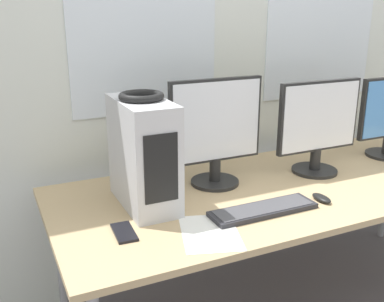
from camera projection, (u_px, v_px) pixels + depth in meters
name	position (u px, v px, depth m)	size (l,w,h in m)	color
wall_back	(238.00, 40.00, 2.47)	(8.00, 0.07, 2.70)	silver
desk	(295.00, 189.00, 2.17)	(2.32, 0.91, 0.72)	tan
pc_tower	(143.00, 154.00, 1.85)	(0.19, 0.41, 0.45)	silver
headphones	(141.00, 96.00, 1.78)	(0.18, 0.18, 0.03)	black
monitor_main	(216.00, 131.00, 2.06)	(0.46, 0.23, 0.50)	black
monitor_right_near	(318.00, 126.00, 2.22)	(0.47, 0.23, 0.47)	black
keyboard	(263.00, 210.00, 1.84)	(0.46, 0.13, 0.02)	#28282D
mouse	(322.00, 198.00, 1.94)	(0.05, 0.11, 0.03)	black
cell_phone	(124.00, 232.00, 1.66)	(0.08, 0.16, 0.01)	black
paper_sheet_front	(210.00, 233.00, 1.67)	(0.29, 0.35, 0.00)	white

